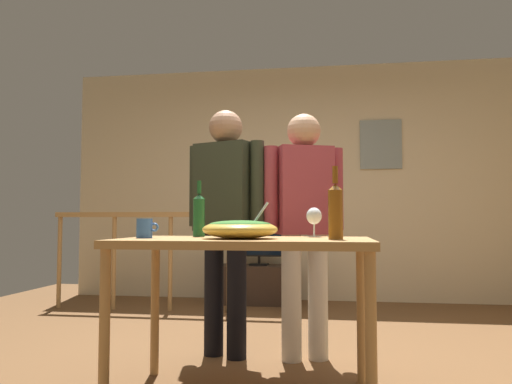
# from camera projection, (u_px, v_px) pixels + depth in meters

# --- Properties ---
(ground_plane) EXTENTS (7.09, 7.09, 0.00)m
(ground_plane) POSITION_uv_depth(u_px,v_px,m) (278.00, 368.00, 3.00)
(ground_plane) COLOR brown
(back_wall) EXTENTS (5.45, 0.10, 2.70)m
(back_wall) POSITION_uv_depth(u_px,v_px,m) (301.00, 182.00, 5.71)
(back_wall) COLOR beige
(back_wall) RESTS_ON ground_plane
(framed_picture) EXTENTS (0.46, 0.03, 0.56)m
(framed_picture) POSITION_uv_depth(u_px,v_px,m) (381.00, 144.00, 5.54)
(framed_picture) COLOR gray
(stair_railing) EXTENTS (2.50, 0.10, 1.04)m
(stair_railing) POSITION_uv_depth(u_px,v_px,m) (213.00, 247.00, 4.88)
(stair_railing) COLOR #B2844C
(stair_railing) RESTS_ON ground_plane
(tv_console) EXTENTS (0.90, 0.40, 0.41)m
(tv_console) POSITION_uv_depth(u_px,v_px,m) (259.00, 284.00, 5.36)
(tv_console) COLOR #38281E
(tv_console) RESTS_ON ground_plane
(flat_screen_tv) EXTENTS (0.56, 0.12, 0.45)m
(flat_screen_tv) POSITION_uv_depth(u_px,v_px,m) (259.00, 241.00, 5.36)
(flat_screen_tv) COLOR black
(flat_screen_tv) RESTS_ON tv_console
(serving_table) EXTENTS (1.28, 0.74, 0.81)m
(serving_table) POSITION_uv_depth(u_px,v_px,m) (245.00, 256.00, 2.51)
(serving_table) COLOR #B2844C
(serving_table) RESTS_ON ground_plane
(salad_bowl) EXTENTS (0.38, 0.38, 0.19)m
(salad_bowl) POSITION_uv_depth(u_px,v_px,m) (240.00, 228.00, 2.46)
(salad_bowl) COLOR gold
(salad_bowl) RESTS_ON serving_table
(wine_glass) EXTENTS (0.09, 0.09, 0.16)m
(wine_glass) POSITION_uv_depth(u_px,v_px,m) (314.00, 217.00, 2.73)
(wine_glass) COLOR silver
(wine_glass) RESTS_ON serving_table
(wine_bottle_green) EXTENTS (0.07, 0.07, 0.32)m
(wine_bottle_green) POSITION_uv_depth(u_px,v_px,m) (199.00, 214.00, 2.79)
(wine_bottle_green) COLOR #1E5628
(wine_bottle_green) RESTS_ON serving_table
(wine_bottle_amber) EXTENTS (0.07, 0.07, 0.35)m
(wine_bottle_amber) POSITION_uv_depth(u_px,v_px,m) (335.00, 210.00, 2.36)
(wine_bottle_amber) COLOR brown
(wine_bottle_amber) RESTS_ON serving_table
(mug_blue) EXTENTS (0.12, 0.08, 0.10)m
(mug_blue) POSITION_uv_depth(u_px,v_px,m) (145.00, 228.00, 2.56)
(mug_blue) COLOR #3866B2
(mug_blue) RESTS_ON serving_table
(person_standing_left) EXTENTS (0.55, 0.34, 1.65)m
(person_standing_left) POSITION_uv_depth(u_px,v_px,m) (225.00, 209.00, 3.31)
(person_standing_left) COLOR black
(person_standing_left) RESTS_ON ground_plane
(person_standing_right) EXTENTS (0.51, 0.33, 1.61)m
(person_standing_right) POSITION_uv_depth(u_px,v_px,m) (304.00, 214.00, 3.23)
(person_standing_right) COLOR beige
(person_standing_right) RESTS_ON ground_plane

